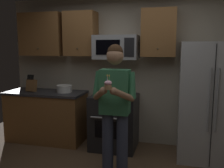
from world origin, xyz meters
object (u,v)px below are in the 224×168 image
knife_block (31,85)px  bowl_large_white (64,88)px  refrigerator (209,102)px  cupcake (108,85)px  microwave (116,47)px  person (115,104)px  oven_range (114,121)px

knife_block → bowl_large_white: (0.61, 0.08, -0.05)m
refrigerator → cupcake: bearing=-136.6°
microwave → person: size_ratio=0.42×
microwave → cupcake: 1.44m
oven_range → person: (0.23, -0.91, 0.53)m
refrigerator → cupcake: refrigerator is taller
refrigerator → bowl_large_white: size_ratio=6.39×
bowl_large_white → person: 1.51m
microwave → knife_block: microwave is taller
oven_range → cupcake: (0.23, -1.24, 0.83)m
person → cupcake: person is taller
microwave → person: (0.23, -1.03, -0.72)m
refrigerator → knife_block: bearing=179.8°
microwave → bowl_large_white: (-0.94, -0.07, -0.73)m
refrigerator → person: size_ratio=1.02×
microwave → bowl_large_white: size_ratio=2.63×
bowl_large_white → cupcake: size_ratio=1.62×
oven_range → person: bearing=-75.9°
bowl_large_white → knife_block: bearing=-172.9°
oven_range → knife_block: bearing=-178.9°
oven_range → person: 1.08m
oven_range → microwave: microwave is taller
oven_range → knife_block: (-1.55, -0.03, 0.58)m
knife_block → microwave: bearing=5.5°
microwave → cupcake: microwave is taller
oven_range → cupcake: size_ratio=5.36×
bowl_large_white → cupcake: bearing=-47.7°
person → cupcake: size_ratio=10.13×
refrigerator → person: bearing=-145.6°
microwave → person: bearing=-77.4°
microwave → cupcake: bearing=-80.4°
cupcake → refrigerator: bearing=43.4°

